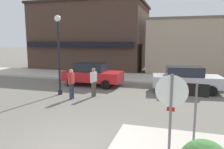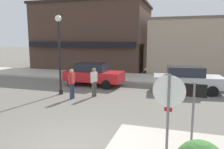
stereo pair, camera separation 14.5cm
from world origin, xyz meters
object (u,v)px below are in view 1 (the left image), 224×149
(pedestrian_crossing_near, at_px, (71,83))
(stop_sign, at_px, (171,104))
(parked_car_second, at_px, (186,79))
(parked_car_nearest, at_px, (92,74))
(pedestrian_crossing_far, at_px, (94,81))
(lamp_post, at_px, (58,43))
(one_way_sign, at_px, (195,111))

(pedestrian_crossing_near, bearing_deg, stop_sign, -42.55)
(parked_car_second, bearing_deg, pedestrian_crossing_near, -150.15)
(parked_car_nearest, height_order, pedestrian_crossing_far, pedestrian_crossing_far)
(parked_car_nearest, xyz_separation_m, parked_car_second, (6.13, -0.19, 0.00))
(lamp_post, relative_size, pedestrian_crossing_far, 2.82)
(parked_car_nearest, xyz_separation_m, pedestrian_crossing_far, (1.16, -2.79, 0.06))
(stop_sign, bearing_deg, pedestrian_crossing_far, 127.31)
(lamp_post, height_order, pedestrian_crossing_near, lamp_post)
(one_way_sign, xyz_separation_m, parked_car_second, (0.11, 7.96, -0.52))
(one_way_sign, bearing_deg, parked_car_second, 89.20)
(lamp_post, distance_m, parked_car_nearest, 3.69)
(one_way_sign, relative_size, pedestrian_crossing_far, 1.30)
(lamp_post, relative_size, parked_car_nearest, 1.11)
(parked_car_nearest, bearing_deg, pedestrian_crossing_near, -86.68)
(stop_sign, relative_size, lamp_post, 0.51)
(lamp_post, relative_size, parked_car_second, 1.09)
(stop_sign, xyz_separation_m, one_way_sign, (0.61, 0.21, -0.19))
(stop_sign, xyz_separation_m, lamp_post, (-6.31, 5.51, 1.44))
(stop_sign, height_order, one_way_sign, stop_sign)
(lamp_post, distance_m, parked_car_second, 7.82)
(pedestrian_crossing_near, xyz_separation_m, pedestrian_crossing_far, (0.95, 0.80, 0.00))
(parked_car_nearest, bearing_deg, parked_car_second, -1.79)
(stop_sign, xyz_separation_m, pedestrian_crossing_far, (-4.25, 5.57, -0.65))
(one_way_sign, xyz_separation_m, parked_car_nearest, (-6.02, 8.16, -0.52))
(one_way_sign, distance_m, parked_car_nearest, 10.15)
(parked_car_nearest, distance_m, pedestrian_crossing_far, 3.02)
(stop_sign, bearing_deg, parked_car_nearest, 122.89)
(one_way_sign, bearing_deg, parked_car_nearest, 126.41)
(stop_sign, distance_m, pedestrian_crossing_far, 7.03)
(pedestrian_crossing_near, distance_m, pedestrian_crossing_far, 1.24)
(parked_car_nearest, relative_size, pedestrian_crossing_far, 2.53)
(lamp_post, bearing_deg, parked_car_nearest, 72.55)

